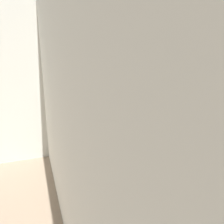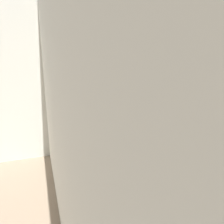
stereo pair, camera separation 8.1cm
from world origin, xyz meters
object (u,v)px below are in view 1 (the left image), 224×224
photo_umbrella (111,61)px  tote_bag (66,145)px  paper_roll (60,142)px  duffel_bag (136,148)px

photo_umbrella → tote_bag: (-0.71, 0.34, -1.41)m
photo_umbrella → paper_roll: photo_umbrella is taller
duffel_bag → paper_roll: paper_roll is taller
tote_bag → paper_roll: 0.12m
duffel_bag → photo_umbrella: bearing=176.3°
photo_umbrella → tote_bag: photo_umbrella is taller
photo_umbrella → paper_roll: (-0.80, 0.36, -1.34)m
tote_bag → duffel_bag: 1.22m
tote_bag → paper_roll: (-0.10, 0.02, 0.07)m
tote_bag → paper_roll: tote_bag is taller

